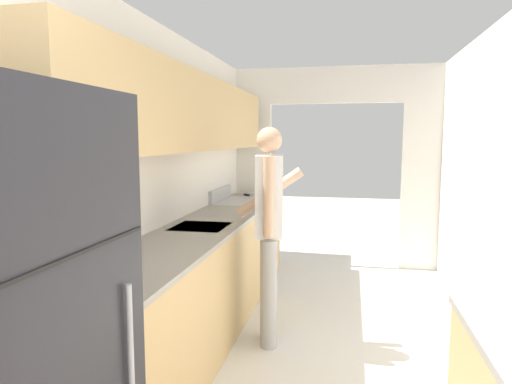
# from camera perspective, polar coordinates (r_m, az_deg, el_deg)

# --- Properties ---
(wall_left) EXTENTS (0.38, 7.61, 2.50)m
(wall_left) POSITION_cam_1_polar(r_m,az_deg,el_deg) (3.35, -13.40, 4.33)
(wall_left) COLOR white
(wall_left) RESTS_ON ground_plane
(wall_far_with_doorway) EXTENTS (2.93, 0.06, 2.50)m
(wall_far_with_doorway) POSITION_cam_1_polar(r_m,az_deg,el_deg) (5.84, 9.81, 4.87)
(wall_far_with_doorway) COLOR white
(wall_far_with_doorway) RESTS_ON ground_plane
(counter_left) EXTENTS (0.62, 4.08, 0.92)m
(counter_left) POSITION_cam_1_polar(r_m,az_deg,el_deg) (3.71, -7.37, -11.51)
(counter_left) COLOR tan
(counter_left) RESTS_ON ground_plane
(range_oven) EXTENTS (0.66, 0.77, 1.06)m
(range_oven) POSITION_cam_1_polar(r_m,az_deg,el_deg) (5.23, -1.36, -6.02)
(range_oven) COLOR #B7B7BC
(range_oven) RESTS_ON ground_plane
(person) EXTENTS (0.55, 0.41, 1.70)m
(person) POSITION_cam_1_polar(r_m,az_deg,el_deg) (3.55, 1.65, -4.63)
(person) COLOR #9E9E9E
(person) RESTS_ON ground_plane
(knife) EXTENTS (0.16, 0.29, 0.02)m
(knife) POSITION_cam_1_polar(r_m,az_deg,el_deg) (5.65, -1.07, -0.32)
(knife) COLOR #B7B7BC
(knife) RESTS_ON counter_left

